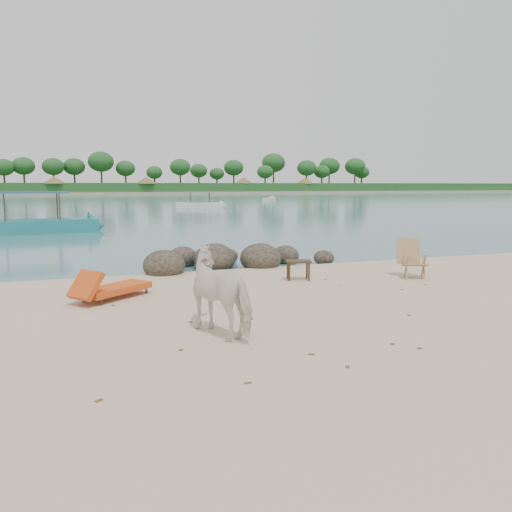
{
  "coord_description": "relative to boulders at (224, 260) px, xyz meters",
  "views": [
    {
      "loc": [
        -4.05,
        -8.33,
        2.57
      ],
      "look_at": [
        -0.38,
        2.0,
        1.0
      ],
      "focal_mm": 35.0,
      "sensor_mm": 36.0,
      "label": 1
    }
  ],
  "objects": [
    {
      "name": "water",
      "position": [
        -0.22,
        83.32,
        -0.2
      ],
      "size": [
        400.0,
        400.0,
        0.0
      ],
      "primitive_type": "plane",
      "color": "#3A6E75",
      "rests_on": "ground"
    },
    {
      "name": "far_shore",
      "position": [
        -0.22,
        163.32,
        -0.2
      ],
      "size": [
        420.0,
        90.0,
        1.4
      ],
      "primitive_type": "cube",
      "color": "tan",
      "rests_on": "ground"
    },
    {
      "name": "far_scenery",
      "position": [
        -0.19,
        130.02,
        2.94
      ],
      "size": [
        420.0,
        18.0,
        9.5
      ],
      "color": "#1E4C1E",
      "rests_on": "ground"
    },
    {
      "name": "boulders",
      "position": [
        0.0,
        0.0,
        0.0
      ],
      "size": [
        6.35,
        2.94,
        0.98
      ],
      "rotation": [
        0.0,
        0.0,
        -0.24
      ],
      "color": "black",
      "rests_on": "ground"
    },
    {
      "name": "cow",
      "position": [
        -1.97,
        -6.94,
        0.53
      ],
      "size": [
        1.43,
        1.92,
        1.48
      ],
      "primitive_type": "imported",
      "rotation": [
        0.0,
        0.0,
        3.55
      ],
      "color": "white",
      "rests_on": "ground"
    },
    {
      "name": "side_table",
      "position": [
        1.22,
        -2.96,
        0.06
      ],
      "size": [
        0.74,
        0.58,
        0.53
      ],
      "primitive_type": null,
      "rotation": [
        0.0,
        0.0,
        -0.26
      ],
      "color": "#342714",
      "rests_on": "ground"
    },
    {
      "name": "lounge_chair",
      "position": [
        -3.56,
        -3.53,
        0.1
      ],
      "size": [
        2.06,
        1.84,
        0.62
      ],
      "primitive_type": null,
      "rotation": [
        0.0,
        0.0,
        0.67
      ],
      "color": "#E2451A",
      "rests_on": "ground"
    },
    {
      "name": "deck_chair",
      "position": [
        4.35,
        -3.77,
        0.33
      ],
      "size": [
        0.96,
        0.99,
        1.08
      ],
      "primitive_type": null,
      "rotation": [
        0.0,
        0.0,
        -0.5
      ],
      "color": "#A88054",
      "rests_on": "ground"
    },
    {
      "name": "boat_near",
      "position": [
        -6.63,
        14.55,
        1.61
      ],
      "size": [
        7.63,
        2.56,
        3.63
      ],
      "primitive_type": null,
      "rotation": [
        0.0,
        0.0,
        0.12
      ],
      "color": "teal",
      "rests_on": "water"
    },
    {
      "name": "boat_mid",
      "position": [
        8.97,
        41.49,
        1.27
      ],
      "size": [
        6.17,
        3.1,
        2.94
      ],
      "primitive_type": null,
      "rotation": [
        0.0,
        0.0,
        -0.3
      ],
      "color": "silver",
      "rests_on": "water"
    },
    {
      "name": "boat_far",
      "position": [
        25.07,
        61.08,
        0.11
      ],
      "size": [
        4.02,
        5.11,
        0.62
      ],
      "primitive_type": null,
      "rotation": [
        0.0,
        0.0,
        0.97
      ],
      "color": "silver",
      "rests_on": "water"
    },
    {
      "name": "dead_leaves",
      "position": [
        0.44,
        -7.12,
        -0.2
      ],
      "size": [
        8.42,
        6.51,
        0.0
      ],
      "color": "brown",
      "rests_on": "ground"
    }
  ]
}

